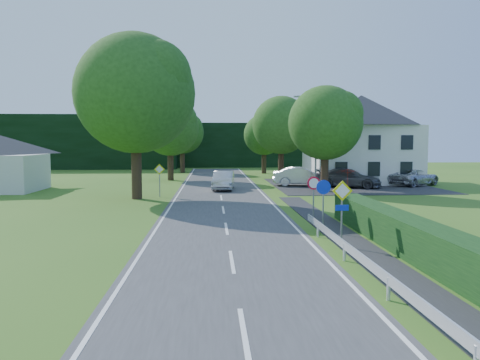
{
  "coord_description": "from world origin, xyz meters",
  "views": [
    {
      "loc": [
        -0.66,
        -9.46,
        4.07
      ],
      "look_at": [
        0.96,
        17.4,
        1.86
      ],
      "focal_mm": 35.0,
      "sensor_mm": 36.0,
      "label": 1
    }
  ],
  "objects": [
    {
      "name": "parked_car_silver_b",
      "position": [
        18.0,
        32.49,
        0.79
      ],
      "size": [
        5.84,
        5.04,
        1.49
      ],
      "primitive_type": "imported",
      "rotation": [
        0.0,
        0.0,
        2.16
      ],
      "color": "#B8B7BE",
      "rests_on": "parking_pad"
    },
    {
      "name": "road",
      "position": [
        0.0,
        20.0,
        0.02
      ],
      "size": [
        7.0,
        80.0,
        0.04
      ],
      "primitive_type": "cube",
      "color": "#3C3C3E",
      "rests_on": "ground"
    },
    {
      "name": "sign_speed_limit",
      "position": [
        4.3,
        12.97,
        1.77
      ],
      "size": [
        0.64,
        0.11,
        2.37
      ],
      "color": "gray",
      "rests_on": "ground"
    },
    {
      "name": "tree_right_far",
      "position": [
        7.0,
        42.0,
        4.54
      ],
      "size": [
        7.4,
        7.4,
        9.09
      ],
      "primitive_type": null,
      "color": "#214916",
      "rests_on": "ground"
    },
    {
      "name": "motorcycle",
      "position": [
        -0.34,
        35.08,
        0.54
      ],
      "size": [
        0.79,
        1.94,
        1.0
      ],
      "primitive_type": "imported",
      "rotation": [
        0.0,
        0.0,
        0.07
      ],
      "color": "black",
      "rests_on": "road"
    },
    {
      "name": "tree_left_back",
      "position": [
        -4.5,
        52.0,
        4.04
      ],
      "size": [
        6.6,
        6.6,
        8.07
      ],
      "primitive_type": null,
      "color": "#214916",
      "rests_on": "ground"
    },
    {
      "name": "line_centre",
      "position": [
        0.0,
        20.0,
        0.04
      ],
      "size": [
        0.12,
        80.0,
        0.01
      ],
      "primitive_type": null,
      "color": "white",
      "rests_on": "road"
    },
    {
      "name": "sign_priority_left",
      "position": [
        -4.5,
        24.98,
        1.72
      ],
      "size": [
        0.78,
        0.09,
        2.44
      ],
      "color": "gray",
      "rests_on": "ground"
    },
    {
      "name": "line_edge_left",
      "position": [
        -3.25,
        20.0,
        0.04
      ],
      "size": [
        0.12,
        80.0,
        0.01
      ],
      "primitive_type": "cube",
      "color": "white",
      "rests_on": "road"
    },
    {
      "name": "parked_car_silver_a",
      "position": [
        7.51,
        32.76,
        0.9
      ],
      "size": [
        5.31,
        2.15,
        1.71
      ],
      "primitive_type": "imported",
      "rotation": [
        0.0,
        0.0,
        1.5
      ],
      "color": "silver",
      "rests_on": "parking_pad"
    },
    {
      "name": "tree_right_back",
      "position": [
        6.0,
        50.0,
        3.78
      ],
      "size": [
        6.2,
        6.2,
        7.56
      ],
      "primitive_type": null,
      "color": "#214916",
      "rests_on": "ground"
    },
    {
      "name": "streetlight",
      "position": [
        8.06,
        30.0,
        4.46
      ],
      "size": [
        2.03,
        0.18,
        8.0
      ],
      "color": "gray",
      "rests_on": "ground"
    },
    {
      "name": "tree_main",
      "position": [
        -6.0,
        24.0,
        5.82
      ],
      "size": [
        9.4,
        9.4,
        11.64
      ],
      "primitive_type": null,
      "color": "#214916",
      "rests_on": "ground"
    },
    {
      "name": "house_white",
      "position": [
        14.0,
        36.0,
        4.41
      ],
      "size": [
        10.6,
        8.4,
        8.6
      ],
      "color": "silver",
      "rests_on": "ground"
    },
    {
      "name": "moving_car",
      "position": [
        0.3,
        29.64,
        0.82
      ],
      "size": [
        2.08,
        4.85,
        1.55
      ],
      "primitive_type": "imported",
      "rotation": [
        0.0,
        0.0,
        -0.09
      ],
      "color": "silver",
      "rests_on": "road"
    },
    {
      "name": "parked_car_grey",
      "position": [
        11.35,
        30.96,
        0.86
      ],
      "size": [
        6.1,
        4.44,
        1.64
      ],
      "primitive_type": "imported",
      "rotation": [
        0.0,
        0.0,
        1.14
      ],
      "color": "#4B4C50",
      "rests_on": "parking_pad"
    },
    {
      "name": "tree_left_far",
      "position": [
        -5.0,
        40.0,
        4.29
      ],
      "size": [
        7.0,
        7.0,
        8.58
      ],
      "primitive_type": null,
      "color": "#214916",
      "rests_on": "ground"
    },
    {
      "name": "sign_priority_right",
      "position": [
        4.3,
        7.98,
        1.8
      ],
      "size": [
        0.78,
        0.09,
        2.59
      ],
      "color": "gray",
      "rests_on": "ground"
    },
    {
      "name": "line_edge_right",
      "position": [
        3.25,
        20.0,
        0.04
      ],
      "size": [
        0.12,
        80.0,
        0.01
      ],
      "primitive_type": "cube",
      "color": "white",
      "rests_on": "road"
    },
    {
      "name": "parasol",
      "position": [
        10.87,
        29.5,
        0.91
      ],
      "size": [
        2.21,
        2.24,
        1.74
      ],
      "primitive_type": "imported",
      "rotation": [
        0.0,
        0.0,
        -0.18
      ],
      "color": "#B71F0E",
      "rests_on": "parking_pad"
    },
    {
      "name": "treeline_left",
      "position": [
        -28.0,
        62.0,
        4.0
      ],
      "size": [
        44.0,
        6.0,
        8.0
      ],
      "primitive_type": "cube",
      "color": "black",
      "rests_on": "ground"
    },
    {
      "name": "guardrail",
      "position": [
        3.85,
        -1.0,
        0.34
      ],
      "size": [
        0.12,
        26.0,
        0.69
      ],
      "primitive_type": null,
      "color": "silver",
      "rests_on": "ground"
    },
    {
      "name": "ground",
      "position": [
        0.0,
        0.0,
        0.0
      ],
      "size": [
        160.0,
        160.0,
        0.0
      ],
      "primitive_type": "plane",
      "color": "#325E1B",
      "rests_on": "ground"
    },
    {
      "name": "sign_roundabout",
      "position": [
        4.3,
        10.98,
        1.67
      ],
      "size": [
        0.64,
        0.08,
        2.37
      ],
      "color": "gray",
      "rests_on": "ground"
    },
    {
      "name": "tree_right_mid",
      "position": [
        8.5,
        28.0,
        4.29
      ],
      "size": [
        7.0,
        7.0,
        8.58
      ],
      "primitive_type": null,
      "color": "#214916",
      "rests_on": "ground"
    },
    {
      "name": "footpath",
      "position": [
        4.95,
        2.0,
        0.02
      ],
      "size": [
        1.5,
        44.0,
        0.04
      ],
      "primitive_type": "cube",
      "color": "#242326",
      "rests_on": "ground"
    },
    {
      "name": "parking_pad",
      "position": [
        12.0,
        33.0,
        0.02
      ],
      "size": [
        14.0,
        16.0,
        0.04
      ],
      "primitive_type": "cube",
      "color": "#242326",
      "rests_on": "ground"
    },
    {
      "name": "treeline_right",
      "position": [
        8.0,
        66.0,
        3.5
      ],
      "size": [
        30.0,
        5.0,
        7.0
      ],
      "primitive_type": "cube",
      "color": "black",
      "rests_on": "ground"
    }
  ]
}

